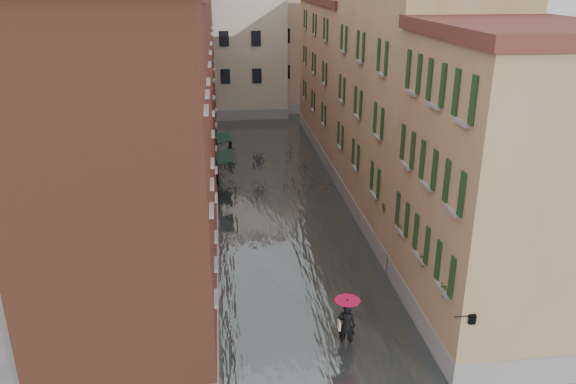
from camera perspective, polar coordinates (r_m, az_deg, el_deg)
ground at (r=25.00m, az=2.28°, el=-11.49°), size 120.00×120.00×0.00m
floodwater at (r=36.49m, az=-0.89°, el=-0.38°), size 10.00×60.00×0.20m
building_left_near at (r=20.34m, az=-16.38°, el=0.21°), size 6.00×8.00×13.00m
building_left_mid at (r=30.85m, az=-13.30°, el=7.02°), size 6.00×14.00×12.50m
building_left_far at (r=45.39m, az=-11.49°, el=12.50°), size 6.00×16.00×14.00m
building_right_near at (r=22.84m, az=20.94°, el=-0.07°), size 6.00×8.00×11.50m
building_right_mid at (r=32.33m, az=12.37°, el=8.18°), size 6.00×14.00×13.00m
building_right_far at (r=46.63m, az=6.37°, el=11.45°), size 6.00×16.00×11.50m
building_end_cream at (r=59.20m, az=-6.52°, el=14.21°), size 12.00×9.00×13.00m
building_end_pink at (r=61.97m, az=2.08°, el=14.16°), size 10.00×9.00×12.00m
awning_near at (r=36.48m, az=-6.55°, el=3.41°), size 1.09×2.79×2.80m
awning_far at (r=41.10m, az=-6.63°, el=5.43°), size 1.09×2.87×2.80m
wall_lantern at (r=19.71m, az=18.11°, el=-12.09°), size 0.71×0.22×0.35m
window_planters at (r=23.62m, az=12.65°, el=-4.36°), size 0.59×8.40×0.84m
pedestrian_main at (r=22.03m, az=5.98°, el=-12.66°), size 1.00×1.00×2.06m
pedestrian_far at (r=43.89m, az=-5.81°, el=4.15°), size 0.90×0.82×1.50m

